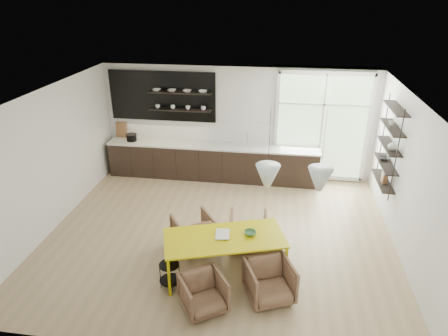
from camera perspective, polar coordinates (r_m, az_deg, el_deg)
room at (r=8.61m, az=4.24°, el=2.42°), size 7.02×6.01×2.91m
kitchen_run at (r=10.55m, az=-2.16°, el=1.70°), size 5.54×0.69×2.75m
right_shelving at (r=8.89m, az=22.49°, el=2.58°), size 0.26×1.22×1.90m
dining_table at (r=7.00m, az=0.06°, el=-10.21°), size 2.26×1.52×0.76m
armchair_back_left at (r=7.90m, az=-4.42°, el=-9.05°), size 1.00×1.01×0.67m
armchair_back_right at (r=7.92m, az=3.45°, el=-8.90°), size 0.77×0.78×0.67m
armchair_front_left at (r=6.57m, az=-2.98°, el=-17.45°), size 0.91×0.91×0.61m
armchair_front_right at (r=6.77m, az=6.49°, el=-15.75°), size 0.95×0.96×0.67m
wire_stool at (r=7.02m, az=-7.78°, el=-14.53°), size 0.36×0.36×0.46m
table_book at (r=7.02m, az=-1.21°, el=-9.44°), size 0.27×0.35×0.03m
table_bowl at (r=7.03m, az=3.74°, el=-9.26°), size 0.23×0.23×0.07m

